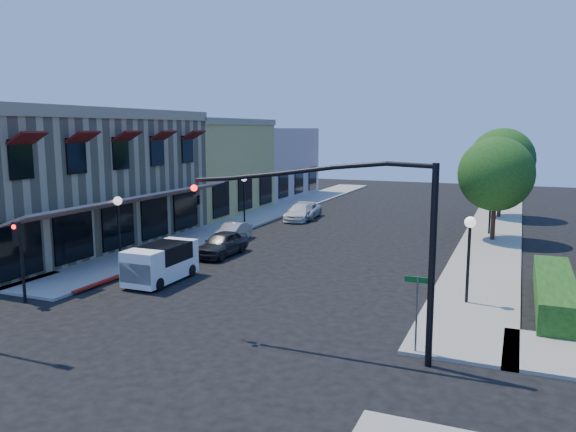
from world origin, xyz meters
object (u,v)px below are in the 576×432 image
at_px(lamppost_left_far, 244,187).
at_px(lamppost_right_near, 469,238).
at_px(secondary_signal, 19,247).
at_px(lamppost_left_near, 118,213).
at_px(parked_car_d, 305,211).
at_px(street_tree_b, 502,160).
at_px(signal_mast_arm, 360,225).
at_px(street_name_sign, 417,302).
at_px(parked_car_a, 222,244).
at_px(white_van, 160,261).
at_px(lamppost_right_far, 491,194).
at_px(parked_car_b, 233,232).
at_px(parked_car_c, 300,212).
at_px(street_tree_a, 496,174).

xyz_separation_m(lamppost_left_far, lamppost_right_near, (17.00, -14.00, 0.00)).
height_order(lamppost_left_far, lamppost_right_near, same).
distance_m(secondary_signal, lamppost_left_near, 6.63).
bearing_deg(parked_car_d, street_tree_b, 15.85).
height_order(signal_mast_arm, street_name_sign, signal_mast_arm).
bearing_deg(parked_car_a, secondary_signal, -106.13).
xyz_separation_m(street_name_sign, lamppost_left_far, (-16.00, 19.80, 1.04)).
bearing_deg(parked_car_a, white_van, -88.89).
bearing_deg(lamppost_left_far, lamppost_right_far, 6.71).
distance_m(lamppost_left_far, parked_car_b, 6.89).
xyz_separation_m(street_name_sign, parked_car_b, (-13.70, 13.68, -1.14)).
bearing_deg(parked_car_c, parked_car_b, -101.14).
distance_m(lamppost_left_far, parked_car_a, 10.86).
height_order(street_name_sign, lamppost_right_near, lamppost_right_near).
bearing_deg(street_tree_b, white_van, -117.73).
xyz_separation_m(signal_mast_arm, parked_car_d, (-11.11, 24.50, -3.49)).
height_order(white_van, parked_car_b, white_van).
bearing_deg(parked_car_c, parked_car_a, -93.22).
bearing_deg(lamppost_right_far, parked_car_c, 175.84).
bearing_deg(street_tree_b, secondary_signal, -118.77).
bearing_deg(street_tree_a, street_tree_b, 90.00).
distance_m(lamppost_right_near, parked_car_a, 14.04).
bearing_deg(street_tree_a, parked_car_d, 164.11).
relative_size(signal_mast_arm, parked_car_a, 2.03).
bearing_deg(parked_car_b, parked_car_a, -71.88).
bearing_deg(street_tree_a, lamppost_right_near, -91.23).
bearing_deg(street_tree_b, street_tree_a, -90.00).
xyz_separation_m(lamppost_left_near, lamppost_left_far, (0.00, 14.00, 0.00)).
bearing_deg(parked_car_d, lamppost_right_far, -15.55).
height_order(street_tree_b, lamppost_right_far, street_tree_b).
height_order(street_tree_b, parked_car_b, street_tree_b).
distance_m(lamppost_left_near, white_van, 4.50).
height_order(signal_mast_arm, parked_car_a, signal_mast_arm).
bearing_deg(secondary_signal, parked_car_d, 83.62).
distance_m(lamppost_left_near, lamppost_right_near, 17.00).
height_order(secondary_signal, parked_car_d, secondary_signal).
bearing_deg(white_van, parked_car_a, 90.43).
bearing_deg(parked_car_c, lamppost_right_near, -56.26).
xyz_separation_m(secondary_signal, parked_car_c, (2.74, 23.59, -1.71)).
height_order(street_tree_a, parked_car_b, street_tree_a).
bearing_deg(lamppost_left_far, lamppost_left_near, -90.00).
xyz_separation_m(signal_mast_arm, white_van, (-10.61, 4.72, -3.10)).
height_order(signal_mast_arm, secondary_signal, signal_mast_arm).
bearing_deg(white_van, lamppost_right_far, 53.30).
bearing_deg(street_tree_b, lamppost_right_far, -92.15).
distance_m(lamppost_left_near, lamppost_right_far, 23.35).
xyz_separation_m(parked_car_b, parked_car_d, (0.95, 10.12, 0.03)).
relative_size(street_tree_b, secondary_signal, 2.11).
height_order(street_name_sign, lamppost_right_far, lamppost_right_far).
distance_m(street_tree_a, street_name_sign, 20.00).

